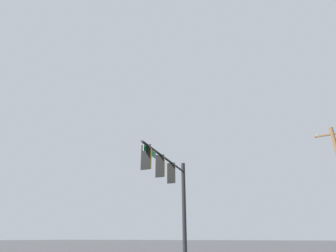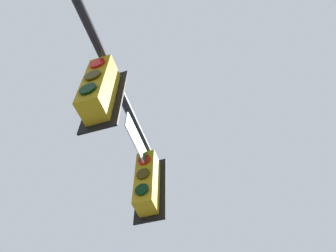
# 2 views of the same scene
# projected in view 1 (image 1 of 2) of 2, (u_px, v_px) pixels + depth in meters

# --- Properties ---
(signal_pole_near) EXTENTS (6.97, 0.85, 6.47)m
(signal_pole_near) POSITION_uv_depth(u_px,v_px,m) (173.00, 187.00, 16.33)
(signal_pole_near) COLOR black
(signal_pole_near) RESTS_ON ground_plane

